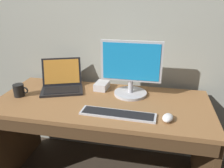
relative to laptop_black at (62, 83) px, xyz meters
The scene contains 7 objects.
desk 0.48m from the laptop_black, 22.99° to the right, with size 1.59×0.70×0.71m.
laptop_black is the anchor object (origin of this frame).
external_monitor 0.59m from the laptop_black, ahead, with size 0.46×0.26×0.43m.
wired_keyboard 0.63m from the laptop_black, 32.08° to the right, with size 0.50×0.14×0.02m.
computer_mouse 0.92m from the laptop_black, 21.79° to the right, with size 0.06×0.10×0.04m, color white.
external_drive_box 0.33m from the laptop_black, 12.99° to the left, with size 0.10×0.14×0.06m, color silver.
coffee_mug 0.33m from the laptop_black, 144.15° to the right, with size 0.12×0.08×0.10m.
Camera 1 is at (0.39, -1.48, 1.45)m, focal length 36.43 mm.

